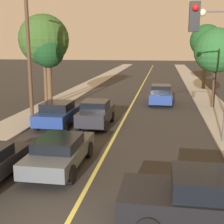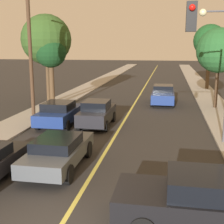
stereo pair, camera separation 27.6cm
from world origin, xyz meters
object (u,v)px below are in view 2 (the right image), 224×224
(car_near_lane_front, at_px, (59,151))
(car_outer_lane_second, at_px, (59,113))
(car_far_oncoming, at_px, (163,95))
(tree_right_far, at_px, (219,51))
(streetlamp_right, at_px, (221,58))
(tree_left_far, at_px, (51,53))
(car_near_lane_second, at_px, (97,113))
(tree_right_near, at_px, (210,41))
(car_crossing_right, at_px, (199,200))
(utility_pole_left, at_px, (30,52))
(tree_left_near, at_px, (46,40))

(car_near_lane_front, xyz_separation_m, car_outer_lane_second, (-2.39, 6.78, 0.05))
(car_far_oncoming, distance_m, tree_right_far, 5.79)
(car_outer_lane_second, xyz_separation_m, streetlamp_right, (9.29, -2.15, 3.61))
(car_near_lane_front, bearing_deg, tree_left_far, 111.91)
(car_near_lane_second, distance_m, car_far_oncoming, 9.21)
(car_near_lane_front, height_order, streetlamp_right, streetlamp_right)
(car_far_oncoming, bearing_deg, car_near_lane_second, 64.56)
(tree_right_near, bearing_deg, car_crossing_right, -96.78)
(car_near_lane_second, height_order, tree_right_far, tree_right_far)
(car_near_lane_second, distance_m, streetlamp_right, 8.14)
(streetlamp_right, bearing_deg, tree_right_near, 84.86)
(car_crossing_right, bearing_deg, tree_right_far, -9.13)
(tree_right_far, bearing_deg, car_outer_lane_second, -145.23)
(streetlamp_right, bearing_deg, car_near_lane_front, -146.10)
(car_near_lane_second, distance_m, tree_right_near, 21.06)
(car_near_lane_second, height_order, car_far_oncoming, car_far_oncoming)
(car_outer_lane_second, bearing_deg, streetlamp_right, -13.01)
(car_near_lane_front, distance_m, utility_pole_left, 9.63)
(car_near_lane_second, relative_size, tree_left_near, 0.55)
(car_outer_lane_second, xyz_separation_m, tree_left_near, (-3.38, 6.74, 4.67))
(car_crossing_right, relative_size, streetlamp_right, 0.69)
(utility_pole_left, bearing_deg, tree_left_near, 101.97)
(streetlamp_right, distance_m, tree_right_far, 9.54)
(car_near_lane_front, relative_size, tree_left_near, 0.62)
(car_near_lane_front, bearing_deg, car_far_oncoming, 75.56)
(car_near_lane_front, xyz_separation_m, tree_left_near, (-5.76, 13.52, 4.72))
(car_far_oncoming, relative_size, tree_left_near, 0.60)
(car_near_lane_front, xyz_separation_m, streetlamp_right, (6.90, 4.64, 3.67))
(car_crossing_right, xyz_separation_m, tree_right_near, (3.45, 29.03, 4.66))
(tree_left_far, bearing_deg, car_near_lane_front, -68.09)
(car_outer_lane_second, bearing_deg, car_near_lane_front, -70.62)
(tree_left_near, bearing_deg, tree_right_near, 39.72)
(tree_left_far, bearing_deg, car_near_lane_second, -48.09)
(streetlamp_right, relative_size, tree_right_near, 0.92)
(car_near_lane_second, relative_size, car_crossing_right, 0.89)
(car_outer_lane_second, distance_m, utility_pole_left, 4.43)
(tree_right_near, bearing_deg, utility_pole_left, -126.41)
(car_near_lane_front, relative_size, car_crossing_right, 1.00)
(car_outer_lane_second, bearing_deg, car_crossing_right, -52.90)
(car_outer_lane_second, distance_m, car_far_oncoming, 10.68)
(car_far_oncoming, relative_size, car_crossing_right, 0.96)
(car_near_lane_second, bearing_deg, car_near_lane_front, -90.00)
(tree_left_near, bearing_deg, car_outer_lane_second, -63.39)
(car_near_lane_second, xyz_separation_m, car_outer_lane_second, (-2.39, -0.27, -0.04))
(car_near_lane_front, distance_m, tree_left_far, 14.25)
(tree_left_far, bearing_deg, car_crossing_right, -57.12)
(car_crossing_right, bearing_deg, car_near_lane_second, 26.99)
(streetlamp_right, distance_m, tree_left_near, 15.50)
(streetlamp_right, xyz_separation_m, utility_pole_left, (-11.41, 2.95, 0.20))
(utility_pole_left, distance_m, tree_left_near, 6.13)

